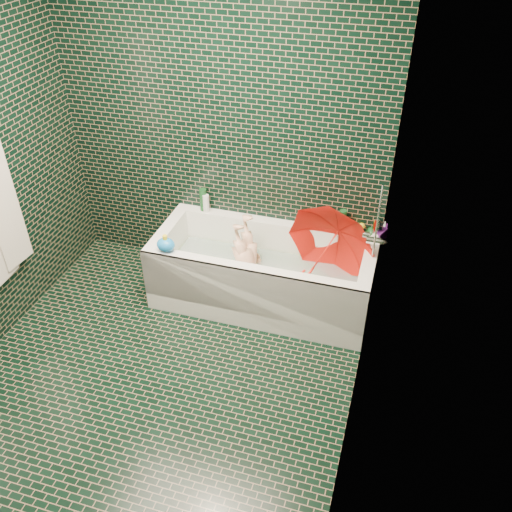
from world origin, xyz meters
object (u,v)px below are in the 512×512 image
(bathtub, at_px, (263,279))
(bath_toy, at_px, (166,245))
(umbrella, at_px, (324,251))
(child, at_px, (249,268))
(rubber_duck, at_px, (357,229))

(bathtub, distance_m, bath_toy, 0.83)
(umbrella, height_order, bath_toy, umbrella)
(umbrella, bearing_deg, bath_toy, -146.87)
(child, relative_size, bath_toy, 5.19)
(bathtub, xyz_separation_m, rubber_duck, (0.66, 0.34, 0.39))
(umbrella, bearing_deg, bathtub, -158.15)
(umbrella, relative_size, bath_toy, 4.06)
(child, height_order, rubber_duck, rubber_duck)
(umbrella, bearing_deg, rubber_duck, 73.26)
(bathtub, height_order, child, bathtub)
(bathtub, distance_m, child, 0.15)
(bathtub, relative_size, child, 2.03)
(child, relative_size, umbrella, 1.28)
(rubber_duck, xyz_separation_m, bath_toy, (-1.32, -0.63, 0.01))
(umbrella, distance_m, bath_toy, 1.18)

